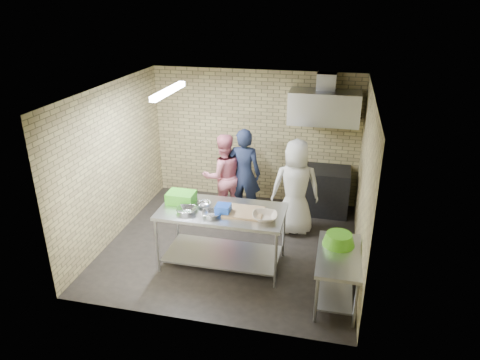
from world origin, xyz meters
name	(u,v)px	position (x,y,z in m)	size (l,w,h in m)	color
floor	(232,244)	(0.00, 0.00, 0.00)	(4.20, 4.20, 0.00)	black
ceiling	(231,90)	(0.00, 0.00, 2.70)	(4.20, 4.20, 0.00)	black
back_wall	(255,137)	(0.00, 2.00, 1.35)	(4.20, 0.06, 2.70)	tan
front_wall	(192,233)	(0.00, -2.00, 1.35)	(4.20, 0.06, 2.70)	tan
left_wall	(113,163)	(-2.10, 0.00, 1.35)	(0.06, 4.00, 2.70)	tan
right_wall	(364,185)	(2.10, 0.00, 1.35)	(0.06, 4.00, 2.70)	tan
prep_table	(222,237)	(0.00, -0.60, 0.49)	(1.94, 0.97, 0.97)	silver
side_counter	(337,277)	(1.80, -1.10, 0.38)	(0.60, 1.20, 0.75)	silver
stove	(318,190)	(1.35, 1.65, 0.45)	(1.20, 0.70, 0.90)	black
range_hood	(324,108)	(1.35, 1.70, 2.10)	(1.30, 0.60, 0.60)	silver
hood_duct	(326,82)	(1.35, 1.85, 2.55)	(0.35, 0.30, 0.30)	#A5A8AD
wall_shelf	(340,115)	(1.65, 1.89, 1.92)	(0.80, 0.20, 0.04)	#3F2B19
fluorescent_fixture	(168,91)	(-1.00, 0.00, 2.64)	(0.10, 1.25, 0.08)	white
green_crate	(181,197)	(-0.70, -0.48, 1.06)	(0.43, 0.32, 0.17)	green
blue_tub	(223,209)	(0.05, -0.70, 1.04)	(0.22, 0.22, 0.14)	blue
cutting_board	(244,212)	(0.35, -0.62, 0.99)	(0.59, 0.45, 0.03)	tan
mixing_bowl_a	(187,210)	(-0.50, -0.80, 1.01)	(0.30, 0.30, 0.07)	#B0B2B7
mixing_bowl_b	(204,205)	(-0.30, -0.55, 1.01)	(0.23, 0.23, 0.07)	silver
mixing_bowl_c	(211,214)	(-0.10, -0.82, 1.01)	(0.28, 0.28, 0.07)	silver
ceramic_bowl	(265,217)	(0.70, -0.75, 1.02)	(0.37, 0.37, 0.09)	beige
green_basin	(339,239)	(1.78, -0.85, 0.83)	(0.46, 0.46, 0.17)	#59C626
bottle_red	(327,109)	(1.40, 1.89, 2.03)	(0.07, 0.07, 0.18)	#B22619
bottle_green	(349,111)	(1.80, 1.89, 2.02)	(0.06, 0.06, 0.15)	green
man_navy	(244,174)	(-0.04, 1.11, 0.89)	(0.65, 0.43, 1.78)	#151B35
woman_pink	(223,176)	(-0.43, 1.06, 0.83)	(0.80, 0.63, 1.66)	pink
woman_white	(296,188)	(0.99, 0.71, 0.88)	(0.86, 0.56, 1.75)	white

